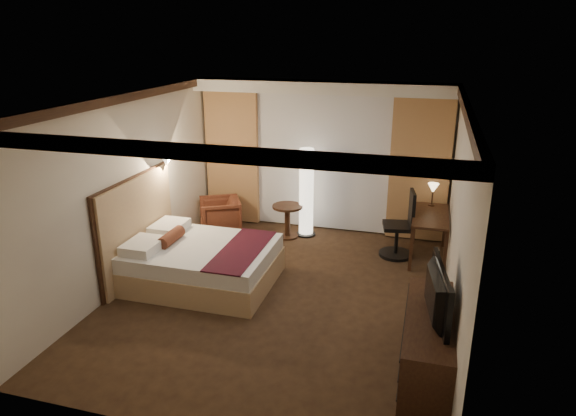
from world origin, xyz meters
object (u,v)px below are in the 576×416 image
(bed, at_px, (203,264))
(side_table, at_px, (287,221))
(office_chair, at_px, (398,224))
(dresser, at_px, (427,342))
(desk, at_px, (429,236))
(television, at_px, (430,288))
(armchair, at_px, (220,214))
(floor_lamp, at_px, (306,192))

(bed, distance_m, side_table, 2.15)
(office_chair, height_order, dresser, office_chair)
(dresser, bearing_deg, bed, 159.02)
(bed, relative_size, office_chair, 1.80)
(bed, xyz_separation_m, side_table, (0.70, 2.03, 0.00))
(desk, height_order, television, television)
(office_chair, bearing_deg, side_table, 161.12)
(armchair, xyz_separation_m, office_chair, (3.16, -0.17, 0.20))
(bed, xyz_separation_m, television, (3.15, -1.22, 0.68))
(television, bearing_deg, dresser, -98.45)
(side_table, distance_m, television, 4.13)
(floor_lamp, height_order, television, floor_lamp)
(floor_lamp, bearing_deg, armchair, -168.25)
(dresser, bearing_deg, office_chair, 100.66)
(bed, relative_size, side_table, 3.40)
(side_table, relative_size, floor_lamp, 0.37)
(armchair, height_order, television, television)
(armchair, height_order, floor_lamp, floor_lamp)
(armchair, relative_size, floor_lamp, 0.44)
(television, bearing_deg, side_table, 28.60)
(armchair, height_order, dresser, armchair)
(side_table, relative_size, dresser, 0.35)
(office_chair, distance_m, television, 3.02)
(floor_lamp, xyz_separation_m, television, (2.16, -3.43, 0.17))
(television, bearing_deg, office_chair, 1.64)
(bed, bearing_deg, desk, 29.48)
(office_chair, xyz_separation_m, dresser, (0.55, -2.94, -0.23))
(armchair, distance_m, dresser, 4.85)
(dresser, bearing_deg, side_table, 127.39)
(bed, height_order, floor_lamp, floor_lamp)
(floor_lamp, xyz_separation_m, desk, (2.14, -0.44, -0.43))
(office_chair, relative_size, television, 1.04)
(armchair, distance_m, office_chair, 3.17)
(armchair, bearing_deg, bed, -12.36)
(armchair, xyz_separation_m, dresser, (3.72, -3.11, -0.02))
(bed, relative_size, television, 1.87)
(armchair, height_order, desk, desk)
(bed, distance_m, desk, 3.60)
(floor_lamp, bearing_deg, dresser, -57.45)
(bed, bearing_deg, armchair, 105.73)
(bed, bearing_deg, office_chair, 33.21)
(dresser, xyz_separation_m, television, (-0.03, 0.00, 0.64))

